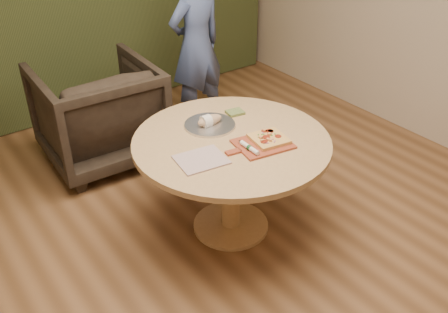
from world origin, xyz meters
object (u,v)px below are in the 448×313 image
(bread_roll, at_px, (209,121))
(pizza_paddle, at_px, (262,144))
(serving_tray, at_px, (210,125))
(person_standing, at_px, (196,45))
(armchair, at_px, (98,109))
(cutlery_roll, at_px, (249,148))
(flatbread_pizza, at_px, (269,138))
(pedestal_table, at_px, (231,157))

(bread_roll, bearing_deg, pizza_paddle, -73.36)
(serving_tray, distance_m, person_standing, 1.49)
(pizza_paddle, distance_m, armchair, 1.72)
(pizza_paddle, height_order, cutlery_roll, cutlery_roll)
(flatbread_pizza, relative_size, serving_tray, 0.71)
(pedestal_table, bearing_deg, person_standing, 64.24)
(cutlery_roll, xyz_separation_m, bread_roll, (-0.01, 0.44, 0.01))
(pizza_paddle, xyz_separation_m, bread_roll, (-0.13, 0.42, 0.04))
(flatbread_pizza, relative_size, bread_roll, 1.31)
(serving_tray, xyz_separation_m, bread_roll, (-0.01, 0.00, 0.04))
(cutlery_roll, height_order, bread_roll, bread_roll)
(pedestal_table, height_order, cutlery_roll, cutlery_roll)
(serving_tray, relative_size, armchair, 0.36)
(pizza_paddle, relative_size, flatbread_pizza, 1.84)
(cutlery_roll, bearing_deg, flatbread_pizza, 7.28)
(bread_roll, xyz_separation_m, person_standing, (0.75, 1.29, 0.02))
(serving_tray, bearing_deg, pizza_paddle, -74.48)
(cutlery_roll, bearing_deg, armchair, 102.03)
(flatbread_pizza, xyz_separation_m, armchair, (-0.51, 1.64, -0.29))
(cutlery_roll, relative_size, person_standing, 0.12)
(serving_tray, relative_size, bread_roll, 1.84)
(flatbread_pizza, relative_size, cutlery_roll, 1.28)
(pizza_paddle, relative_size, bread_roll, 2.41)
(pedestal_table, distance_m, person_standing, 1.71)
(pizza_paddle, bearing_deg, armchair, 114.48)
(flatbread_pizza, height_order, bread_roll, bread_roll)
(bread_roll, relative_size, person_standing, 0.12)
(pedestal_table, distance_m, armchair, 1.50)
(serving_tray, relative_size, person_standing, 0.22)
(pedestal_table, height_order, flatbread_pizza, flatbread_pizza)
(flatbread_pizza, relative_size, armchair, 0.26)
(cutlery_roll, distance_m, serving_tray, 0.44)
(pizza_paddle, xyz_separation_m, serving_tray, (-0.12, 0.42, -0.00))
(serving_tray, bearing_deg, cutlery_roll, -89.57)
(cutlery_roll, relative_size, bread_roll, 1.03)
(pedestal_table, xyz_separation_m, person_standing, (0.74, 1.53, 0.20))
(bread_roll, bearing_deg, pedestal_table, -85.53)
(pedestal_table, distance_m, flatbread_pizza, 0.30)
(flatbread_pizza, bearing_deg, pizza_paddle, -175.16)
(bread_roll, bearing_deg, person_standing, 59.60)
(serving_tray, xyz_separation_m, armchair, (-0.33, 1.22, -0.27))
(flatbread_pizza, distance_m, armchair, 1.74)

